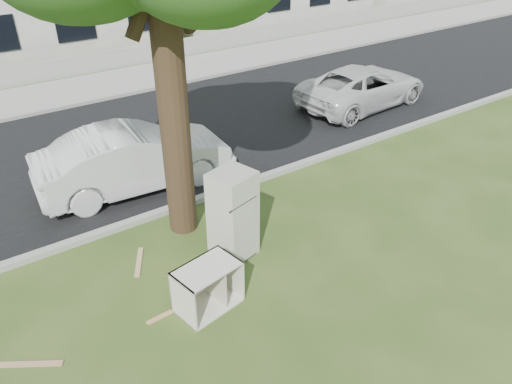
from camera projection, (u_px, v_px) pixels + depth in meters
ground at (251, 267)px, 8.95m from camera, size 120.00×120.00×0.00m
road at (123, 146)px, 13.17m from camera, size 120.00×7.00×0.01m
kerb_near at (186, 206)px, 10.67m from camera, size 120.00×0.18×0.12m
kerb_far at (80, 106)px, 15.67m from camera, size 120.00×0.18×0.12m
sidewalk at (66, 92)px, 16.68m from camera, size 120.00×2.80×0.01m
low_wall at (51, 70)px, 17.63m from camera, size 120.00×0.15×0.70m
fridge at (233, 215)px, 8.83m from camera, size 0.85×0.81×1.71m
cabinet at (208, 287)px, 7.90m from camera, size 1.11×0.80×0.79m
plank_a at (176, 309)px, 8.02m from camera, size 1.02×0.13×0.02m
plank_b at (30, 364)px, 7.09m from camera, size 0.84×0.58×0.02m
plank_c at (139, 262)px, 9.04m from camera, size 0.47×0.77×0.02m
car_center at (135, 158)px, 11.04m from camera, size 4.40×1.84×1.42m
car_right at (363, 86)px, 15.37m from camera, size 4.56×2.34×1.23m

